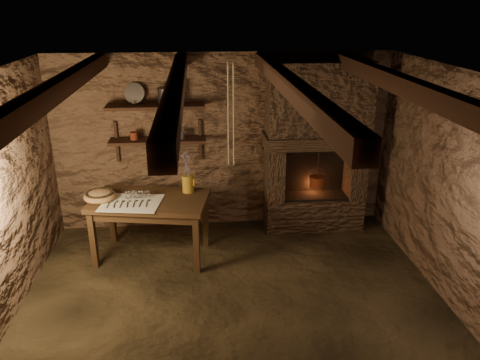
{
  "coord_description": "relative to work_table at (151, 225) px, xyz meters",
  "views": [
    {
      "loc": [
        -0.32,
        -4.1,
        3.02
      ],
      "look_at": [
        0.14,
        0.9,
        1.07
      ],
      "focal_mm": 35.0,
      "sensor_mm": 36.0,
      "label": 1
    }
  ],
  "objects": [
    {
      "name": "floor",
      "position": [
        0.93,
        -1.13,
        -0.42
      ],
      "size": [
        4.5,
        4.5,
        0.0
      ],
      "primitive_type": "plane",
      "color": "black",
      "rests_on": "ground"
    },
    {
      "name": "iron_stockpot",
      "position": [
        0.25,
        0.71,
        1.44
      ],
      "size": [
        0.3,
        0.3,
        0.19
      ],
      "primitive_type": "cylinder",
      "rotation": [
        0.0,
        0.0,
        0.18
      ],
      "color": "#2B2926",
      "rests_on": "shelf_upper"
    },
    {
      "name": "drinking_glasses",
      "position": [
        -0.18,
        0.01,
        0.41
      ],
      "size": [
        0.22,
        0.07,
        0.09
      ],
      "primitive_type": null,
      "color": "white",
      "rests_on": "linen_cloth"
    },
    {
      "name": "small_kettle",
      "position": [
        0.38,
        0.71,
        0.95
      ],
      "size": [
        0.15,
        0.12,
        0.15
      ],
      "primitive_type": null,
      "rotation": [
        0.0,
        0.0,
        0.07
      ],
      "color": "gray",
      "rests_on": "shelf_lower"
    },
    {
      "name": "shelf_lower",
      "position": [
        0.08,
        0.71,
        0.88
      ],
      "size": [
        1.25,
        0.3,
        0.04
      ],
      "primitive_type": "cube",
      "color": "black",
      "rests_on": "back_wall"
    },
    {
      "name": "work_table",
      "position": [
        0.0,
        0.0,
        0.0
      ],
      "size": [
        1.49,
        1.02,
        0.78
      ],
      "rotation": [
        0.0,
        0.0,
        -0.18
      ],
      "color": "#382413",
      "rests_on": "floor"
    },
    {
      "name": "rusty_tin",
      "position": [
        -0.22,
        0.71,
        0.95
      ],
      "size": [
        0.13,
        0.13,
        0.1
      ],
      "primitive_type": "cylinder",
      "rotation": [
        0.0,
        0.0,
        0.33
      ],
      "color": "#551E11",
      "rests_on": "shelf_lower"
    },
    {
      "name": "linen_cloth",
      "position": [
        -0.2,
        -0.12,
        0.37
      ],
      "size": [
        0.75,
        0.64,
        0.01
      ],
      "primitive_type": "cube",
      "rotation": [
        0.0,
        0.0,
        -0.16
      ],
      "color": "silver",
      "rests_on": "work_table"
    },
    {
      "name": "stoneware_jug",
      "position": [
        0.47,
        0.17,
        0.58
      ],
      "size": [
        0.16,
        0.16,
        0.5
      ],
      "rotation": [
        0.0,
        0.0,
        0.1
      ],
      "color": "#AA7D20",
      "rests_on": "work_table"
    },
    {
      "name": "hanging_ropes",
      "position": [
        0.98,
        -0.08,
        1.38
      ],
      "size": [
        0.08,
        0.08,
        1.2
      ],
      "primitive_type": null,
      "color": "tan",
      "rests_on": "ceiling"
    },
    {
      "name": "pewter_cutlery_row",
      "position": [
        -0.2,
        -0.14,
        0.38
      ],
      "size": [
        0.59,
        0.31,
        0.01
      ],
      "primitive_type": null,
      "rotation": [
        0.0,
        0.0,
        -0.16
      ],
      "color": "gray",
      "rests_on": "linen_cloth"
    },
    {
      "name": "wooden_bowl",
      "position": [
        -0.58,
        0.02,
        0.41
      ],
      "size": [
        0.44,
        0.44,
        0.13
      ],
      "primitive_type": "ellipsoid",
      "rotation": [
        0.0,
        0.0,
        -0.16
      ],
      "color": "olive",
      "rests_on": "work_table"
    },
    {
      "name": "shelf_upper",
      "position": [
        0.08,
        0.71,
        1.33
      ],
      "size": [
        1.25,
        0.3,
        0.04
      ],
      "primitive_type": "cube",
      "color": "black",
      "rests_on": "back_wall"
    },
    {
      "name": "beam_far_left",
      "position": [
        -0.57,
        -1.13,
        1.89
      ],
      "size": [
        0.14,
        3.95,
        0.16
      ],
      "primitive_type": "cube",
      "color": "black",
      "rests_on": "ceiling"
    },
    {
      "name": "right_wall",
      "position": [
        3.18,
        -1.13,
        0.78
      ],
      "size": [
        0.04,
        4.0,
        2.4
      ],
      "primitive_type": "cube",
      "color": "brown",
      "rests_on": "floor"
    },
    {
      "name": "beam_far_right",
      "position": [
        2.43,
        -1.13,
        1.89
      ],
      "size": [
        0.14,
        3.95,
        0.16
      ],
      "primitive_type": "cube",
      "color": "black",
      "rests_on": "ceiling"
    },
    {
      "name": "red_pot",
      "position": [
        2.21,
        0.59,
        0.28
      ],
      "size": [
        0.27,
        0.27,
        0.54
      ],
      "rotation": [
        0.0,
        0.0,
        0.35
      ],
      "color": "maroon",
      "rests_on": "hearth"
    },
    {
      "name": "beam_mid_right",
      "position": [
        1.43,
        -1.13,
        1.89
      ],
      "size": [
        0.14,
        3.95,
        0.16
      ],
      "primitive_type": "cube",
      "color": "black",
      "rests_on": "ceiling"
    },
    {
      "name": "front_wall",
      "position": [
        0.93,
        -3.13,
        0.78
      ],
      "size": [
        4.5,
        0.04,
        2.4
      ],
      "primitive_type": "cube",
      "color": "brown",
      "rests_on": "floor"
    },
    {
      "name": "tin_pan",
      "position": [
        -0.18,
        0.81,
        1.48
      ],
      "size": [
        0.28,
        0.17,
        0.26
      ],
      "primitive_type": "cylinder",
      "rotation": [
        1.26,
        0.0,
        -0.23
      ],
      "color": "gray",
      "rests_on": "shelf_upper"
    },
    {
      "name": "hearth",
      "position": [
        2.18,
        0.64,
        0.8
      ],
      "size": [
        1.43,
        0.51,
        2.3
      ],
      "color": "#332319",
      "rests_on": "floor"
    },
    {
      "name": "ceiling",
      "position": [
        0.93,
        -1.13,
        1.98
      ],
      "size": [
        4.5,
        4.0,
        0.04
      ],
      "primitive_type": "cube",
      "color": "black",
      "rests_on": "back_wall"
    },
    {
      "name": "back_wall",
      "position": [
        0.93,
        0.87,
        0.78
      ],
      "size": [
        4.5,
        0.04,
        2.4
      ],
      "primitive_type": "cube",
      "color": "brown",
      "rests_on": "floor"
    },
    {
      "name": "beam_mid_left",
      "position": [
        0.43,
        -1.13,
        1.89
      ],
      "size": [
        0.14,
        3.95,
        0.16
      ],
      "primitive_type": "cube",
      "color": "black",
      "rests_on": "ceiling"
    }
  ]
}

